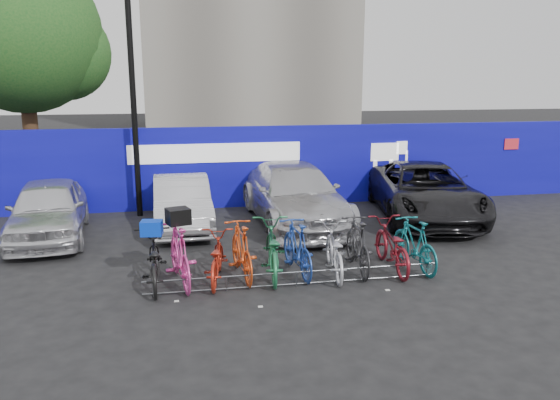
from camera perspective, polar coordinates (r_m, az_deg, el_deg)
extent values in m
plane|color=black|center=(10.85, 1.04, -7.84)|extent=(100.00, 100.00, 0.00)
cube|color=#0A0A91|center=(16.29, -3.20, 3.50)|extent=(22.00, 0.15, 2.40)
cube|color=white|center=(16.03, -6.74, 4.91)|extent=(5.00, 0.02, 0.55)
cube|color=white|center=(17.19, 10.90, 4.96)|extent=(1.20, 0.02, 0.90)
cube|color=red|center=(19.16, 23.04, 5.41)|extent=(0.50, 0.02, 0.35)
cylinder|color=#382314|center=(20.63, -24.59, 6.57)|extent=(0.50, 0.50, 4.00)
sphere|color=#174919|center=(20.59, -25.44, 15.43)|extent=(5.20, 5.20, 5.20)
sphere|color=#174919|center=(20.60, -21.74, 14.07)|extent=(3.20, 3.20, 3.20)
cylinder|color=black|center=(15.41, -15.03, 9.30)|extent=(0.16, 0.16, 6.00)
cylinder|color=#595B60|center=(10.20, 1.73, -7.54)|extent=(5.60, 0.03, 0.03)
cylinder|color=#595B60|center=(10.28, 1.72, -8.74)|extent=(5.60, 0.03, 0.03)
cylinder|color=#595B60|center=(10.06, -13.09, -9.04)|extent=(0.03, 0.03, 0.28)
cylinder|color=#595B60|center=(10.07, -5.60, -8.73)|extent=(0.03, 0.03, 0.28)
cylinder|color=#595B60|center=(10.25, 1.73, -8.27)|extent=(0.03, 0.03, 0.28)
cylinder|color=#595B60|center=(10.59, 8.68, -7.72)|extent=(0.03, 0.03, 0.28)
cylinder|color=#595B60|center=(11.07, 15.10, -7.10)|extent=(0.03, 0.03, 0.28)
imported|color=silver|center=(14.18, -23.05, -0.93)|extent=(2.09, 4.32, 1.42)
imported|color=silver|center=(14.23, -10.22, -0.28)|extent=(1.51, 4.02, 1.31)
imported|color=#BCBCC1|center=(14.44, 1.52, 0.57)|extent=(2.42, 5.40, 1.54)
imported|color=black|center=(15.49, 14.88, 0.90)|extent=(3.47, 5.75, 1.49)
imported|color=black|center=(10.39, -13.09, -6.22)|extent=(0.75, 1.92, 0.99)
imported|color=#ED3D9D|center=(10.39, -10.44, -5.59)|extent=(0.86, 2.01, 1.17)
imported|color=#AA2615|center=(10.45, -6.72, -6.07)|extent=(0.87, 1.82, 0.92)
imported|color=#DA4817|center=(10.59, -4.03, -5.24)|extent=(0.68, 1.87, 1.10)
imported|color=#207042|center=(10.65, -0.87, -5.20)|extent=(0.94, 2.10, 1.07)
imported|color=#2041A1|center=(10.75, 1.81, -5.00)|extent=(0.67, 1.84, 1.08)
imported|color=#B8B8C0|center=(10.78, 5.63, -5.32)|extent=(0.87, 1.91, 0.97)
imported|color=#2A2A2D|center=(11.01, 8.13, -4.67)|extent=(0.65, 1.85, 1.09)
imported|color=maroon|center=(11.20, 11.55, -4.70)|extent=(0.76, 1.96, 1.01)
imported|color=#136F77|center=(11.35, 13.88, -4.47)|extent=(0.66, 1.79, 1.05)
cube|color=#0630C2|center=(10.21, -13.26, -2.86)|extent=(0.41, 0.33, 0.27)
cube|color=black|center=(10.19, -10.60, -1.68)|extent=(0.49, 0.46, 0.30)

